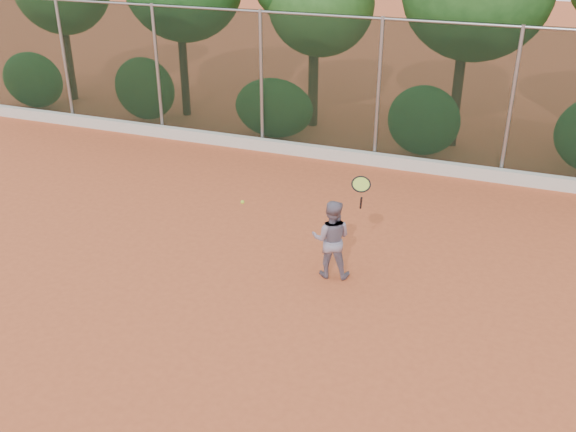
% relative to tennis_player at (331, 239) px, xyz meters
% --- Properties ---
extents(ground, '(80.00, 80.00, 0.00)m').
position_rel_tennis_player_xyz_m(ground, '(-0.59, -1.50, -0.70)').
color(ground, '#C4562E').
rests_on(ground, ground).
extents(concrete_curb, '(24.00, 0.20, 0.30)m').
position_rel_tennis_player_xyz_m(concrete_curb, '(-0.59, 5.32, -0.55)').
color(concrete_curb, silver).
rests_on(concrete_curb, ground).
extents(tennis_player, '(0.76, 0.64, 1.40)m').
position_rel_tennis_player_xyz_m(tennis_player, '(0.00, 0.00, 0.00)').
color(tennis_player, gray).
rests_on(tennis_player, ground).
extents(chainlink_fence, '(24.09, 0.09, 3.50)m').
position_rel_tennis_player_xyz_m(chainlink_fence, '(-0.59, 5.50, 1.16)').
color(chainlink_fence, black).
rests_on(chainlink_fence, ground).
extents(tennis_racket, '(0.37, 0.35, 0.59)m').
position_rel_tennis_player_xyz_m(tennis_racket, '(0.50, -0.13, 1.09)').
color(tennis_racket, black).
rests_on(tennis_racket, ground).
extents(tennis_ball_in_flight, '(0.07, 0.07, 0.07)m').
position_rel_tennis_player_xyz_m(tennis_ball_in_flight, '(-1.40, -0.48, 0.66)').
color(tennis_ball_in_flight, '#B7DD32').
rests_on(tennis_ball_in_flight, ground).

